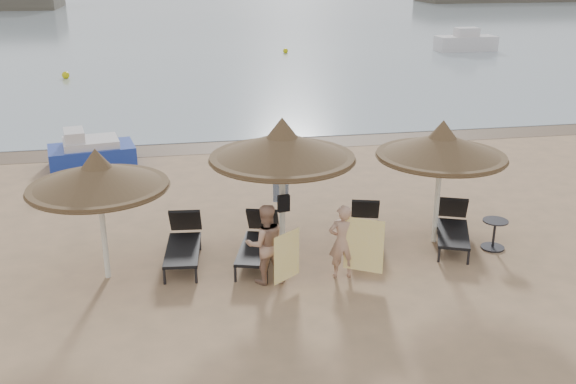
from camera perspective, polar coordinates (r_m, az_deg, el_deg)
name	(u,v)px	position (r m, az deg, el deg)	size (l,w,h in m)	color
ground	(280,273)	(12.84, -0.70, -7.25)	(160.00, 160.00, 0.00)	#A37F5B
sea	(179,5)	(91.46, -9.71, 16.05)	(200.00, 140.00, 0.03)	gray
wet_sand_strip	(232,146)	(21.55, -5.02, 4.10)	(200.00, 1.60, 0.01)	brown
palapa_left	(98,176)	(12.40, -16.57, 1.35)	(2.65, 2.65, 2.62)	silver
palapa_center	(282,147)	(12.84, -0.52, 4.04)	(2.98, 2.98, 2.95)	silver
palapa_right	(442,146)	(13.87, 13.50, 3.99)	(2.77, 2.77, 2.74)	silver
lounger_far_left	(184,241)	(13.43, -9.26, -4.34)	(0.87, 2.07, 0.90)	black
lounger_near_left	(259,240)	(13.31, -2.63, -4.30)	(1.20, 2.12, 0.90)	black
lounger_near_right	(365,227)	(14.11, 6.88, -3.11)	(1.12, 1.96, 0.83)	black
lounger_far_right	(453,226)	(14.47, 14.45, -2.94)	(1.33, 2.04, 0.87)	black
side_table	(494,235)	(14.47, 17.83, -3.67)	(0.54, 0.54, 0.65)	black
person_left	(265,238)	(12.16, -2.03, -4.08)	(0.85, 0.55, 1.84)	tan
person_right	(343,236)	(12.40, 4.88, -3.90)	(0.80, 0.52, 1.74)	tan
towel_left	(287,256)	(12.00, -0.10, -5.73)	(0.57, 0.43, 0.97)	yellow
towel_right	(364,245)	(12.33, 6.75, -4.73)	(0.68, 0.41, 1.09)	yellow
bag_patterned	(281,193)	(13.33, -0.64, -0.06)	(0.33, 0.20, 0.40)	white
bag_dark	(284,203)	(13.05, -0.38, -1.02)	(0.26, 0.13, 0.35)	black
pedal_boat	(91,152)	(20.16, -17.14, 3.40)	(2.68, 1.87, 1.15)	#1B349A
buoy_left	(66,75)	(35.85, -19.16, 9.78)	(0.39, 0.39, 0.39)	#CDC307
buoy_mid	(285,51)	(43.42, -0.22, 12.43)	(0.33, 0.33, 0.33)	#CDC307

